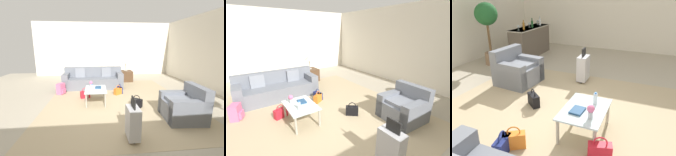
# 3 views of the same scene
# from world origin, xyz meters

# --- Properties ---
(ground_plane) EXTENTS (12.00, 12.00, 0.00)m
(ground_plane) POSITION_xyz_m (0.00, 0.00, 0.00)
(ground_plane) COLOR #A89E89
(wall_back) EXTENTS (10.24, 0.12, 3.10)m
(wall_back) POSITION_xyz_m (0.00, 4.06, 1.55)
(wall_back) COLOR silver
(wall_back) RESTS_ON ground
(wall_left) EXTENTS (0.12, 8.00, 3.10)m
(wall_left) POSITION_xyz_m (-5.06, 0.00, 1.55)
(wall_left) COLOR silver
(wall_left) RESTS_ON ground
(area_rug) EXTENTS (5.20, 4.40, 0.01)m
(area_rug) POSITION_xyz_m (-0.60, 0.20, 0.00)
(area_rug) COLOR tan
(area_rug) RESTS_ON ground
(couch) EXTENTS (0.87, 2.45, 0.86)m
(couch) POSITION_xyz_m (-2.19, -0.60, 0.30)
(couch) COLOR slate
(couch) RESTS_ON ground
(armchair) EXTENTS (0.99, 0.94, 0.84)m
(armchair) POSITION_xyz_m (0.91, 1.67, 0.30)
(armchair) COLOR slate
(armchair) RESTS_ON ground
(coffee_table) EXTENTS (0.92, 0.65, 0.45)m
(coffee_table) POSITION_xyz_m (-0.40, -0.50, 0.38)
(coffee_table) COLOR silver
(coffee_table) RESTS_ON ground
(water_bottle) EXTENTS (0.06, 0.06, 0.20)m
(water_bottle) POSITION_xyz_m (-0.20, -0.60, 0.54)
(water_bottle) COLOR silver
(water_bottle) RESTS_ON coffee_table
(coffee_table_book) EXTENTS (0.26, 0.20, 0.03)m
(coffee_table_book) POSITION_xyz_m (-0.52, -0.42, 0.46)
(coffee_table_book) COLOR navy
(coffee_table_book) RESTS_ON coffee_table
(flower_vase) EXTENTS (0.11, 0.11, 0.21)m
(flower_vase) POSITION_xyz_m (-0.62, -0.65, 0.57)
(flower_vase) COLOR #B2B7BC
(flower_vase) RESTS_ON coffee_table
(side_table) EXTENTS (0.63, 0.63, 0.53)m
(side_table) POSITION_xyz_m (-3.20, 1.00, 0.26)
(side_table) COLOR #513823
(side_table) RESTS_ON ground
(table_lamp) EXTENTS (0.41, 0.41, 0.59)m
(table_lamp) POSITION_xyz_m (-3.20, 1.00, 1.01)
(table_lamp) COLOR #ADA899
(table_lamp) RESTS_ON side_table
(suitcase_silver) EXTENTS (0.40, 0.22, 0.85)m
(suitcase_silver) POSITION_xyz_m (1.60, 0.20, 0.36)
(suitcase_silver) COLOR #B7B7BC
(suitcase_silver) RESTS_ON ground
(handbag_orange) EXTENTS (0.29, 0.34, 0.36)m
(handbag_orange) POSITION_xyz_m (-1.12, 0.32, 0.13)
(handbag_orange) COLOR orange
(handbag_orange) RESTS_ON ground
(handbag_red) EXTENTS (0.23, 0.35, 0.36)m
(handbag_red) POSITION_xyz_m (-0.86, -0.87, 0.13)
(handbag_red) COLOR red
(handbag_red) RESTS_ON ground
(handbag_navy) EXTENTS (0.34, 0.20, 0.36)m
(handbag_navy) POSITION_xyz_m (-1.28, 0.40, 0.13)
(handbag_navy) COLOR navy
(handbag_navy) RESTS_ON ground
(handbag_black) EXTENTS (0.31, 0.34, 0.36)m
(handbag_black) POSITION_xyz_m (0.06, 0.70, 0.13)
(handbag_black) COLOR black
(handbag_black) RESTS_ON ground
(backpack_pink) EXTENTS (0.35, 0.33, 0.40)m
(backpack_pink) POSITION_xyz_m (-1.40, -1.79, 0.19)
(backpack_pink) COLOR pink
(backpack_pink) RESTS_ON ground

